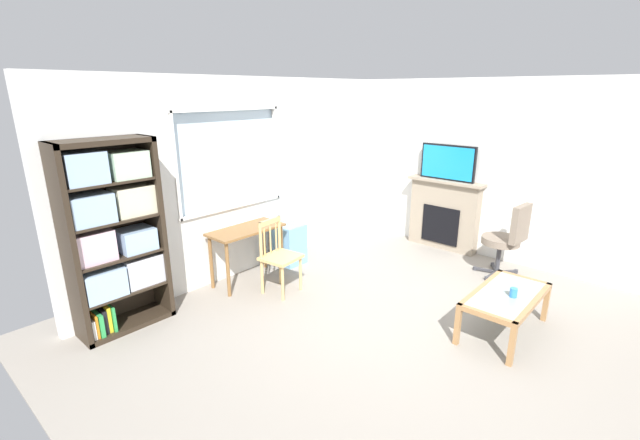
# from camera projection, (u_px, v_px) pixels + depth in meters

# --- Properties ---
(ground) EXTENTS (6.00, 5.59, 0.02)m
(ground) POSITION_uv_depth(u_px,v_px,m) (393.00, 321.00, 4.55)
(ground) COLOR gray
(wall_back_with_window) EXTENTS (5.00, 0.15, 2.53)m
(wall_back_with_window) POSITION_uv_depth(u_px,v_px,m) (254.00, 179.00, 5.68)
(wall_back_with_window) COLOR silver
(wall_back_with_window) RESTS_ON ground
(wall_right) EXTENTS (0.12, 4.79, 2.53)m
(wall_right) POSITION_uv_depth(u_px,v_px,m) (496.00, 171.00, 6.00)
(wall_right) COLOR silver
(wall_right) RESTS_ON ground
(bookshelf) EXTENTS (0.90, 0.38, 1.94)m
(bookshelf) POSITION_uv_depth(u_px,v_px,m) (112.00, 232.00, 4.16)
(bookshelf) COLOR #2D2319
(bookshelf) RESTS_ON ground
(desk_under_window) EXTENTS (0.96, 0.44, 0.71)m
(desk_under_window) POSITION_uv_depth(u_px,v_px,m) (247.00, 237.00, 5.33)
(desk_under_window) COLOR brown
(desk_under_window) RESTS_ON ground
(wooden_chair) EXTENTS (0.46, 0.45, 0.90)m
(wooden_chair) POSITION_uv_depth(u_px,v_px,m) (279.00, 256.00, 5.09)
(wooden_chair) COLOR tan
(wooden_chair) RESTS_ON ground
(plastic_drawer_unit) EXTENTS (0.35, 0.40, 0.57)m
(plastic_drawer_unit) POSITION_uv_depth(u_px,v_px,m) (289.00, 244.00, 6.01)
(plastic_drawer_unit) COLOR #72ADDB
(plastic_drawer_unit) RESTS_ON ground
(fireplace) EXTENTS (0.26, 1.16, 1.08)m
(fireplace) POSITION_uv_depth(u_px,v_px,m) (444.00, 214.00, 6.52)
(fireplace) COLOR gray
(fireplace) RESTS_ON ground
(tv) EXTENTS (0.06, 0.84, 0.52)m
(tv) POSITION_uv_depth(u_px,v_px,m) (448.00, 162.00, 6.27)
(tv) COLOR black
(tv) RESTS_ON fireplace
(office_chair) EXTENTS (0.57, 0.58, 1.00)m
(office_chair) POSITION_uv_depth(u_px,v_px,m) (508.00, 237.00, 5.47)
(office_chair) COLOR #7A6B5B
(office_chair) RESTS_ON ground
(coffee_table) EXTENTS (1.10, 0.56, 0.43)m
(coffee_table) POSITION_uv_depth(u_px,v_px,m) (506.00, 299.00, 4.24)
(coffee_table) COLOR #8C9E99
(coffee_table) RESTS_ON ground
(sippy_cup) EXTENTS (0.07, 0.07, 0.09)m
(sippy_cup) POSITION_uv_depth(u_px,v_px,m) (514.00, 292.00, 4.14)
(sippy_cup) COLOR #337FD6
(sippy_cup) RESTS_ON coffee_table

